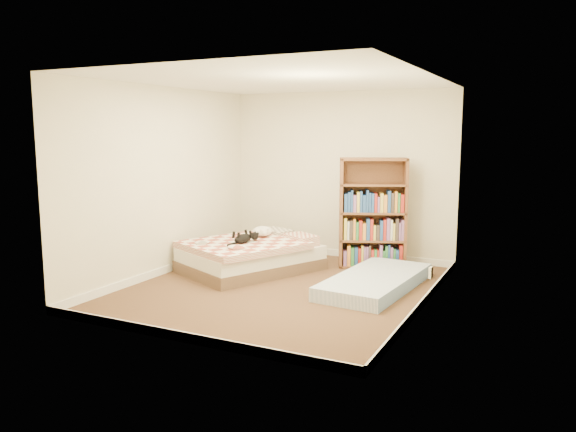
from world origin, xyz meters
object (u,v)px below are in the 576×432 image
at_px(floor_mattress, 375,281).
at_px(white_dog, 262,231).
at_px(black_cat, 244,238).
at_px(bed, 252,255).
at_px(bookshelf, 373,228).

xyz_separation_m(floor_mattress, white_dog, (-1.82, 0.43, 0.41)).
height_order(floor_mattress, white_dog, white_dog).
xyz_separation_m(black_cat, white_dog, (0.01, 0.50, 0.01)).
distance_m(floor_mattress, white_dog, 1.91).
distance_m(bed, black_cat, 0.33).
bearing_deg(bookshelf, floor_mattress, -93.24).
height_order(bookshelf, black_cat, bookshelf).
distance_m(bookshelf, white_dog, 1.57).
bearing_deg(bookshelf, black_cat, -164.97).
bearing_deg(black_cat, bed, 109.47).
bearing_deg(floor_mattress, white_dog, 171.74).
relative_size(bed, white_dog, 6.60).
xyz_separation_m(bookshelf, black_cat, (-1.45, -1.12, -0.08)).
bearing_deg(white_dog, bookshelf, 27.75).
relative_size(floor_mattress, white_dog, 5.78).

